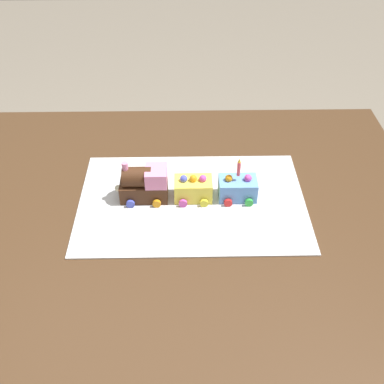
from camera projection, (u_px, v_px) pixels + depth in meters
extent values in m
plane|color=gray|center=(173.00, 358.00, 1.71)|extent=(8.00, 8.00, 0.00)
cube|color=#4C331E|center=(166.00, 212.00, 1.24)|extent=(1.40, 1.00, 0.03)
cube|color=#4C331E|center=(7.00, 207.00, 1.80)|extent=(0.07, 0.07, 0.71)
cube|color=#4C331E|center=(336.00, 204.00, 1.82)|extent=(0.07, 0.07, 0.71)
cube|color=silver|center=(192.00, 201.00, 1.25)|extent=(0.60, 0.40, 0.00)
cube|color=#472816|center=(144.00, 190.00, 1.24)|extent=(0.12, 0.06, 0.05)
cylinder|color=#472816|center=(137.00, 177.00, 1.21)|extent=(0.07, 0.05, 0.05)
cube|color=pink|center=(156.00, 176.00, 1.21)|extent=(0.06, 0.06, 0.04)
cylinder|color=pink|center=(125.00, 168.00, 1.19)|extent=(0.02, 0.02, 0.03)
sphere|color=#F4EFCC|center=(118.00, 188.00, 1.23)|extent=(0.02, 0.02, 0.02)
cylinder|color=#4C59D8|center=(130.00, 203.00, 1.22)|extent=(0.02, 0.01, 0.02)
cylinder|color=orange|center=(157.00, 203.00, 1.22)|extent=(0.02, 0.01, 0.02)
cylinder|color=green|center=(133.00, 186.00, 1.27)|extent=(0.02, 0.01, 0.02)
cylinder|color=#D84CB2|center=(158.00, 186.00, 1.28)|extent=(0.02, 0.01, 0.02)
cube|color=#F4E04C|center=(193.00, 189.00, 1.24)|extent=(0.10, 0.06, 0.06)
cylinder|color=#D84CB2|center=(183.00, 203.00, 1.22)|extent=(0.02, 0.01, 0.02)
cylinder|color=yellow|center=(204.00, 202.00, 1.22)|extent=(0.02, 0.01, 0.02)
cylinder|color=orange|center=(183.00, 185.00, 1.28)|extent=(0.02, 0.01, 0.02)
cylinder|color=orange|center=(203.00, 185.00, 1.28)|extent=(0.02, 0.01, 0.02)
sphere|color=#4C59D8|center=(184.00, 179.00, 1.22)|extent=(0.02, 0.02, 0.02)
sphere|color=#D84CB2|center=(203.00, 179.00, 1.22)|extent=(0.02, 0.02, 0.02)
sphere|color=orange|center=(193.00, 179.00, 1.22)|extent=(0.02, 0.02, 0.02)
cube|color=#669EEA|center=(238.00, 188.00, 1.24)|extent=(0.10, 0.06, 0.06)
cylinder|color=red|center=(228.00, 202.00, 1.22)|extent=(0.02, 0.01, 0.02)
cylinder|color=green|center=(249.00, 202.00, 1.22)|extent=(0.02, 0.01, 0.02)
cylinder|color=red|center=(226.00, 185.00, 1.28)|extent=(0.02, 0.01, 0.02)
cylinder|color=red|center=(246.00, 185.00, 1.28)|extent=(0.02, 0.01, 0.02)
sphere|color=#D84CB2|center=(248.00, 178.00, 1.22)|extent=(0.02, 0.02, 0.02)
sphere|color=orange|center=(229.00, 178.00, 1.22)|extent=(0.02, 0.02, 0.02)
cylinder|color=#F24C59|center=(239.00, 169.00, 1.20)|extent=(0.01, 0.01, 0.04)
cone|color=yellow|center=(239.00, 160.00, 1.18)|extent=(0.01, 0.01, 0.01)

